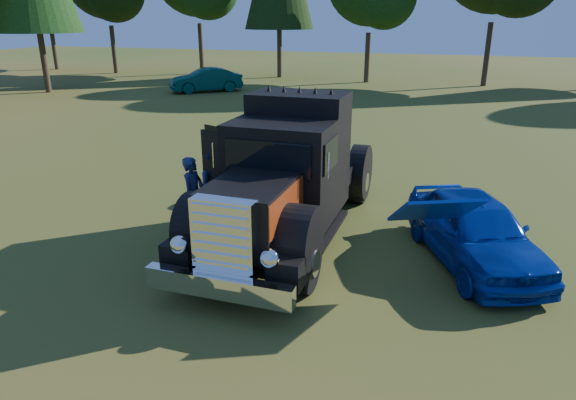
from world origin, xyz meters
The scene contains 6 objects.
ground centered at (0.00, 0.00, 0.00)m, with size 120.00×120.00×0.00m, color #284C16.
diamond_t_truck centered at (-0.61, 1.56, 1.28)m, with size 3.31×7.16×3.00m.
hotrod_coupe centered at (3.20, 1.58, 0.68)m, with size 3.13×4.37×1.89m.
spectator_near centered at (-2.58, 1.12, 0.87)m, with size 0.63×0.42×1.74m, color #223550.
spectator_far centered at (-2.38, 1.83, 0.86)m, with size 0.84×0.65×1.73m, color #1D2945.
distant_teal_car centered at (-12.69, 21.36, 0.73)m, with size 1.55×4.43×1.46m, color #0B4045.
Camera 1 is at (2.70, -8.16, 4.56)m, focal length 32.00 mm.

